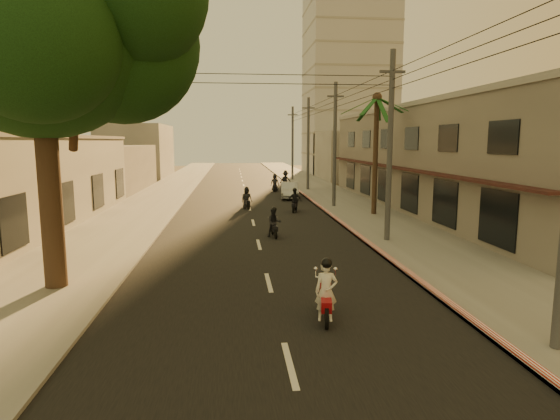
{
  "coord_description": "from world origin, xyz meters",
  "views": [
    {
      "loc": [
        -1.18,
        -13.52,
        4.85
      ],
      "look_at": [
        0.8,
        5.98,
        1.95
      ],
      "focal_mm": 30.0,
      "sensor_mm": 36.0,
      "label": 1
    }
  ],
  "objects_px": {
    "scooter_red": "(326,293)",
    "parked_car": "(290,190)",
    "scooter_far_a": "(247,199)",
    "broadleaf_tree": "(53,22)",
    "scooter_far_c": "(275,183)",
    "scooter_mid_b": "(295,201)",
    "scooter_far_b": "(285,180)",
    "scooter_mid_a": "(274,223)",
    "palm_tree": "(377,104)"
  },
  "relations": [
    {
      "from": "scooter_red",
      "to": "parked_car",
      "type": "distance_m",
      "value": 27.46
    },
    {
      "from": "parked_car",
      "to": "scooter_far_a",
      "type": "bearing_deg",
      "value": -117.47
    },
    {
      "from": "scooter_red",
      "to": "parked_car",
      "type": "relative_size",
      "value": 0.42
    },
    {
      "from": "broadleaf_tree",
      "to": "scooter_far_c",
      "type": "distance_m",
      "value": 31.66
    },
    {
      "from": "scooter_mid_b",
      "to": "scooter_far_b",
      "type": "height_order",
      "value": "scooter_far_b"
    },
    {
      "from": "scooter_red",
      "to": "scooter_mid_a",
      "type": "distance_m",
      "value": 11.3
    },
    {
      "from": "palm_tree",
      "to": "scooter_red",
      "type": "xyz_separation_m",
      "value": [
        -6.71,
        -17.55,
        -6.37
      ]
    },
    {
      "from": "scooter_red",
      "to": "scooter_far_b",
      "type": "height_order",
      "value": "scooter_far_b"
    },
    {
      "from": "broadleaf_tree",
      "to": "scooter_red",
      "type": "bearing_deg",
      "value": -25.06
    },
    {
      "from": "palm_tree",
      "to": "parked_car",
      "type": "distance_m",
      "value": 12.53
    },
    {
      "from": "scooter_red",
      "to": "scooter_mid_b",
      "type": "bearing_deg",
      "value": 94.27
    },
    {
      "from": "broadleaf_tree",
      "to": "scooter_mid_a",
      "type": "bearing_deg",
      "value": 45.42
    },
    {
      "from": "broadleaf_tree",
      "to": "parked_car",
      "type": "bearing_deg",
      "value": 66.59
    },
    {
      "from": "broadleaf_tree",
      "to": "scooter_far_a",
      "type": "bearing_deg",
      "value": 70.17
    },
    {
      "from": "broadleaf_tree",
      "to": "scooter_far_b",
      "type": "bearing_deg",
      "value": 71.23
    },
    {
      "from": "scooter_mid_a",
      "to": "scooter_far_c",
      "type": "xyz_separation_m",
      "value": [
        1.98,
        21.61,
        0.07
      ]
    },
    {
      "from": "broadleaf_tree",
      "to": "palm_tree",
      "type": "xyz_separation_m",
      "value": [
        14.61,
        13.86,
        -1.33
      ]
    },
    {
      "from": "broadleaf_tree",
      "to": "scooter_red",
      "type": "xyz_separation_m",
      "value": [
        7.9,
        -3.69,
        -7.7
      ]
    },
    {
      "from": "scooter_far_b",
      "to": "scooter_far_a",
      "type": "bearing_deg",
      "value": -114.64
    },
    {
      "from": "palm_tree",
      "to": "scooter_far_b",
      "type": "height_order",
      "value": "palm_tree"
    },
    {
      "from": "scooter_mid_a",
      "to": "scooter_mid_b",
      "type": "bearing_deg",
      "value": 71.54
    },
    {
      "from": "broadleaf_tree",
      "to": "scooter_mid_b",
      "type": "bearing_deg",
      "value": 58.74
    },
    {
      "from": "parked_car",
      "to": "scooter_far_c",
      "type": "bearing_deg",
      "value": 103.49
    },
    {
      "from": "scooter_mid_a",
      "to": "palm_tree",
      "type": "bearing_deg",
      "value": 37.38
    },
    {
      "from": "palm_tree",
      "to": "parked_car",
      "type": "xyz_separation_m",
      "value": [
        -4.37,
        9.81,
        -6.47
      ]
    },
    {
      "from": "scooter_far_c",
      "to": "scooter_mid_a",
      "type": "bearing_deg",
      "value": -88.5
    },
    {
      "from": "scooter_far_c",
      "to": "scooter_far_a",
      "type": "bearing_deg",
      "value": -98.28
    },
    {
      "from": "scooter_mid_a",
      "to": "scooter_far_b",
      "type": "height_order",
      "value": "scooter_far_b"
    },
    {
      "from": "scooter_mid_b",
      "to": "scooter_far_a",
      "type": "relative_size",
      "value": 1.03
    },
    {
      "from": "scooter_mid_b",
      "to": "scooter_far_b",
      "type": "xyz_separation_m",
      "value": [
        1.17,
        15.93,
        0.1
      ]
    },
    {
      "from": "parked_car",
      "to": "scooter_far_b",
      "type": "bearing_deg",
      "value": 91.64
    },
    {
      "from": "broadleaf_tree",
      "to": "scooter_red",
      "type": "distance_m",
      "value": 11.63
    },
    {
      "from": "scooter_far_b",
      "to": "scooter_far_c",
      "type": "relative_size",
      "value": 1.09
    },
    {
      "from": "scooter_far_a",
      "to": "scooter_far_c",
      "type": "relative_size",
      "value": 0.92
    },
    {
      "from": "scooter_far_b",
      "to": "broadleaf_tree",
      "type": "bearing_deg",
      "value": -116.01
    },
    {
      "from": "palm_tree",
      "to": "parked_car",
      "type": "height_order",
      "value": "palm_tree"
    },
    {
      "from": "broadleaf_tree",
      "to": "scooter_mid_b",
      "type": "xyz_separation_m",
      "value": [
        9.64,
        15.88,
        -7.71
      ]
    },
    {
      "from": "scooter_mid_b",
      "to": "scooter_far_c",
      "type": "distance_m",
      "value": 13.32
    },
    {
      "from": "parked_car",
      "to": "scooter_far_c",
      "type": "relative_size",
      "value": 2.42
    },
    {
      "from": "palm_tree",
      "to": "broadleaf_tree",
      "type": "bearing_deg",
      "value": -136.52
    },
    {
      "from": "scooter_red",
      "to": "palm_tree",
      "type": "bearing_deg",
      "value": 78.42
    },
    {
      "from": "broadleaf_tree",
      "to": "scooter_mid_b",
      "type": "height_order",
      "value": "broadleaf_tree"
    },
    {
      "from": "palm_tree",
      "to": "parked_car",
      "type": "bearing_deg",
      "value": 114.01
    },
    {
      "from": "scooter_far_a",
      "to": "scooter_far_b",
      "type": "bearing_deg",
      "value": 60.45
    },
    {
      "from": "broadleaf_tree",
      "to": "scooter_far_b",
      "type": "distance_m",
      "value": 34.45
    },
    {
      "from": "scooter_far_c",
      "to": "scooter_red",
      "type": "bearing_deg",
      "value": -86.0
    },
    {
      "from": "scooter_mid_b",
      "to": "scooter_far_b",
      "type": "bearing_deg",
      "value": 101.69
    },
    {
      "from": "scooter_mid_b",
      "to": "scooter_far_c",
      "type": "bearing_deg",
      "value": 106.59
    },
    {
      "from": "scooter_far_a",
      "to": "scooter_far_b",
      "type": "xyz_separation_m",
      "value": [
        4.4,
        14.04,
        0.13
      ]
    },
    {
      "from": "scooter_red",
      "to": "scooter_far_c",
      "type": "xyz_separation_m",
      "value": [
        1.58,
        32.9,
        0.0
      ]
    }
  ]
}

